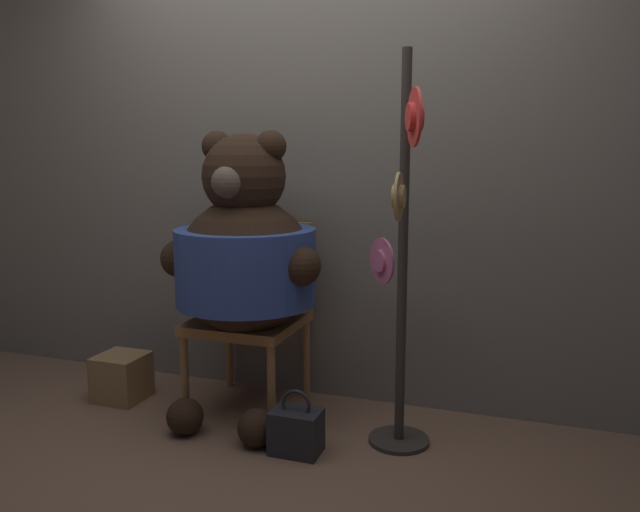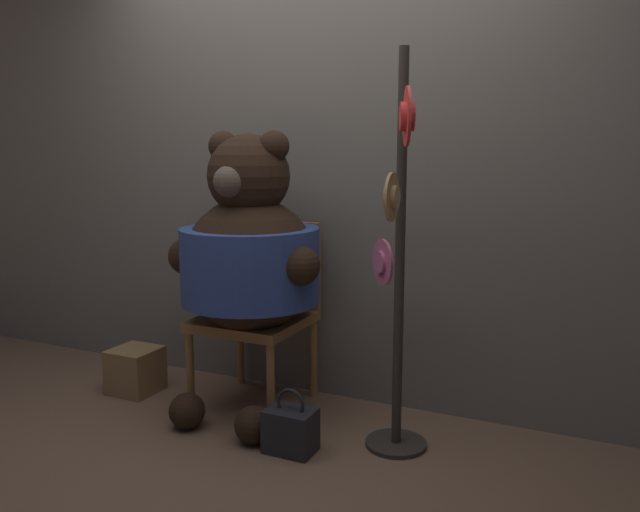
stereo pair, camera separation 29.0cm
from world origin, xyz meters
name	(u,v)px [view 2 (the right image)]	position (x,y,z in m)	size (l,w,h in m)	color
ground_plane	(268,435)	(0.00, 0.00, 0.00)	(14.00, 14.00, 0.00)	brown
wall_back	(325,168)	(0.00, 0.64, 1.24)	(8.00, 0.10, 2.48)	slate
chair	(262,305)	(-0.25, 0.38, 0.52)	(0.53, 0.53, 0.96)	#9E703D
teddy_bear	(249,256)	(-0.21, 0.20, 0.82)	(0.83, 0.74, 1.43)	black
hat_display_rack	(397,267)	(0.58, 0.13, 0.84)	(0.34, 0.49, 1.76)	#332D28
handbag_on_ground	(291,429)	(0.17, -0.10, 0.10)	(0.22, 0.16, 0.30)	#232328
wooden_crate	(135,370)	(-0.95, 0.17, 0.12)	(0.25, 0.25, 0.25)	#937047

